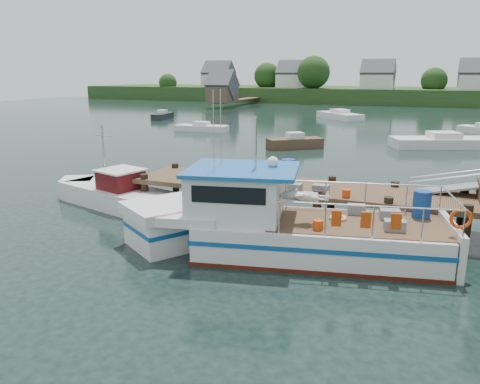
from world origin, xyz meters
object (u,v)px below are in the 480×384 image
at_px(moored_d, 340,115).
at_px(moored_e, 162,116).
at_px(moored_rowboat, 295,142).
at_px(moored_a, 202,128).
at_px(work_boat, 111,192).
at_px(dock, 454,176).
at_px(moored_c, 443,142).
at_px(lobster_boat, 278,225).

xyz_separation_m(moored_d, moored_e, (-21.17, -8.92, -0.03)).
distance_m(moored_rowboat, moored_a, 13.94).
distance_m(moored_d, moored_e, 22.97).
height_order(moored_rowboat, moored_e, moored_rowboat).
bearing_deg(moored_d, work_boat, -106.26).
relative_size(dock, moored_c, 1.97).
bearing_deg(work_boat, moored_e, 134.12).
xyz_separation_m(moored_a, moored_e, (-10.66, 9.80, 0.07)).
relative_size(dock, moored_a, 3.01).
xyz_separation_m(work_boat, moored_c, (13.97, 23.75, -0.10)).
relative_size(work_boat, moored_d, 0.96).
distance_m(dock, moored_a, 33.89).
distance_m(lobster_boat, moored_c, 27.02).
relative_size(work_boat, moored_rowboat, 1.57).
relative_size(moored_d, moored_e, 1.58).
bearing_deg(dock, lobster_boat, -143.44).
relative_size(lobster_boat, moored_a, 2.01).
xyz_separation_m(lobster_boat, work_boat, (-8.74, 2.76, -0.39)).
distance_m(dock, lobster_boat, 6.62).
bearing_deg(moored_e, dock, -65.63).
xyz_separation_m(work_boat, moored_d, (1.73, 44.89, -0.10)).
relative_size(moored_rowboat, moored_a, 0.79).
distance_m(moored_rowboat, moored_e, 28.28).
relative_size(work_boat, moored_c, 0.81).
bearing_deg(moored_c, lobster_boat, -113.72).
bearing_deg(moored_d, dock, -88.45).
xyz_separation_m(moored_rowboat, moored_a, (-11.91, 7.24, -0.10)).
distance_m(work_boat, moored_c, 27.55).
xyz_separation_m(lobster_boat, moored_c, (5.23, 26.50, -0.49)).
height_order(moored_a, moored_e, moored_e).
bearing_deg(lobster_boat, moored_rowboat, 92.30).
xyz_separation_m(dock, moored_e, (-33.39, 34.86, -1.80)).
bearing_deg(moored_rowboat, dock, -66.62).
bearing_deg(moored_d, moored_c, -73.99).
distance_m(lobster_boat, moored_rowboat, 22.41).
height_order(dock, lobster_boat, lobster_boat).
height_order(work_boat, moored_c, work_boat).
bearing_deg(moored_a, work_boat, -56.85).
bearing_deg(moored_e, moored_a, -61.98).
bearing_deg(lobster_boat, work_boat, 150.30).
bearing_deg(moored_a, moored_c, 8.53).
bearing_deg(moored_rowboat, moored_a, 140.84).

